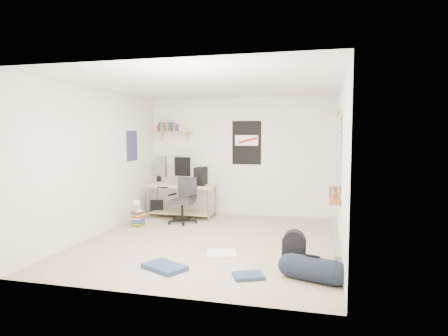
% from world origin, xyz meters
% --- Properties ---
extents(floor, '(4.00, 4.50, 0.01)m').
position_xyz_m(floor, '(0.00, 0.00, -0.01)').
color(floor, gray).
rests_on(floor, ground).
extents(ceiling, '(4.00, 4.50, 0.01)m').
position_xyz_m(ceiling, '(0.00, 0.00, 2.50)').
color(ceiling, white).
rests_on(ceiling, ground).
extents(back_wall, '(4.00, 0.01, 2.50)m').
position_xyz_m(back_wall, '(0.00, 2.25, 1.25)').
color(back_wall, silver).
rests_on(back_wall, ground).
extents(left_wall, '(0.01, 4.50, 2.50)m').
position_xyz_m(left_wall, '(-2.00, 0.00, 1.25)').
color(left_wall, silver).
rests_on(left_wall, ground).
extents(right_wall, '(0.01, 4.50, 2.50)m').
position_xyz_m(right_wall, '(2.00, 0.00, 1.25)').
color(right_wall, silver).
rests_on(right_wall, ground).
extents(desk, '(1.50, 0.80, 0.65)m').
position_xyz_m(desk, '(-1.10, 1.66, 0.36)').
color(desk, tan).
rests_on(desk, floor).
extents(monitor_left, '(0.41, 0.31, 0.46)m').
position_xyz_m(monitor_left, '(-1.68, 1.91, 0.88)').
color(monitor_left, '#ABACB1').
rests_on(monitor_left, desk).
extents(monitor_right, '(0.43, 0.17, 0.46)m').
position_xyz_m(monitor_right, '(-1.17, 1.91, 0.88)').
color(monitor_right, '#96969A').
rests_on(monitor_right, desk).
extents(pc_tower, '(0.18, 0.39, 0.40)m').
position_xyz_m(pc_tower, '(-0.70, 1.69, 0.85)').
color(pc_tower, black).
rests_on(pc_tower, desk).
extents(keyboard, '(0.43, 0.25, 0.02)m').
position_xyz_m(keyboard, '(-1.47, 1.40, 0.66)').
color(keyboard, black).
rests_on(keyboard, desk).
extents(speaker_left, '(0.10, 0.10, 0.17)m').
position_xyz_m(speaker_left, '(-1.72, 1.91, 0.74)').
color(speaker_left, black).
rests_on(speaker_left, desk).
extents(speaker_right, '(0.10, 0.10, 0.19)m').
position_xyz_m(speaker_right, '(-0.62, 1.52, 0.75)').
color(speaker_right, black).
rests_on(speaker_right, desk).
extents(office_chair, '(0.70, 0.70, 0.89)m').
position_xyz_m(office_chair, '(-0.91, 1.14, 0.49)').
color(office_chair, '#27272A').
rests_on(office_chair, floor).
extents(wall_shelf, '(0.80, 0.22, 0.24)m').
position_xyz_m(wall_shelf, '(-1.45, 2.14, 1.78)').
color(wall_shelf, tan).
rests_on(wall_shelf, back_wall).
extents(poster_back_wall, '(0.62, 0.03, 0.92)m').
position_xyz_m(poster_back_wall, '(0.15, 2.23, 1.55)').
color(poster_back_wall, black).
rests_on(poster_back_wall, back_wall).
extents(poster_left_wall, '(0.02, 0.42, 0.60)m').
position_xyz_m(poster_left_wall, '(-1.99, 1.20, 1.50)').
color(poster_left_wall, navy).
rests_on(poster_left_wall, left_wall).
extents(window, '(0.10, 1.50, 1.26)m').
position_xyz_m(window, '(1.95, 0.30, 1.45)').
color(window, brown).
rests_on(window, right_wall).
extents(baseboard_heater, '(0.08, 2.50, 0.18)m').
position_xyz_m(baseboard_heater, '(1.96, 0.30, 0.09)').
color(baseboard_heater, '#B7B2A8').
rests_on(baseboard_heater, floor).
extents(backpack, '(0.30, 0.25, 0.40)m').
position_xyz_m(backpack, '(1.41, -1.05, 0.20)').
color(backpack, black).
rests_on(backpack, floor).
extents(duffel_bag, '(0.37, 0.37, 0.57)m').
position_xyz_m(duffel_bag, '(1.65, -1.40, 0.14)').
color(duffel_bag, black).
rests_on(duffel_bag, floor).
extents(tshirt, '(0.51, 0.47, 0.04)m').
position_xyz_m(tshirt, '(0.35, -0.67, 0.02)').
color(tshirt, white).
rests_on(tshirt, floor).
extents(jeans_a, '(0.65, 0.56, 0.06)m').
position_xyz_m(jeans_a, '(-0.20, -1.44, 0.03)').
color(jeans_a, navy).
rests_on(jeans_a, floor).
extents(jeans_b, '(0.44, 0.39, 0.04)m').
position_xyz_m(jeans_b, '(0.90, -1.48, 0.03)').
color(jeans_b, navy).
rests_on(jeans_b, floor).
extents(book_stack, '(0.47, 0.40, 0.30)m').
position_xyz_m(book_stack, '(-1.60, 0.67, 0.15)').
color(book_stack, brown).
rests_on(book_stack, floor).
extents(desk_lamp, '(0.14, 0.22, 0.22)m').
position_xyz_m(desk_lamp, '(-1.58, 0.65, 0.38)').
color(desk_lamp, silver).
rests_on(desk_lamp, book_stack).
extents(subwoofer, '(0.36, 0.36, 0.31)m').
position_xyz_m(subwoofer, '(-1.75, 1.83, 0.14)').
color(subwoofer, black).
rests_on(subwoofer, floor).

